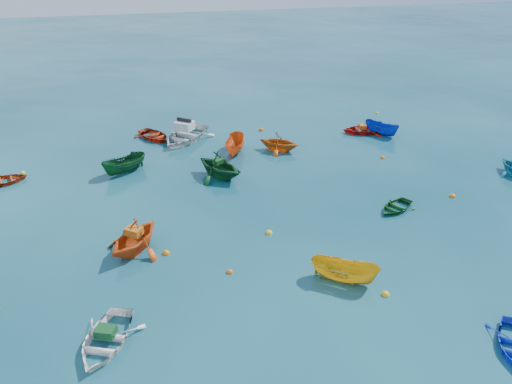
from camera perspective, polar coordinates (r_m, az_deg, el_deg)
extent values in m
plane|color=#093242|center=(24.08, 2.75, -6.22)|extent=(160.00, 160.00, 0.00)
imported|color=white|center=(19.85, -16.73, -16.30)|extent=(3.35, 3.85, 0.67)
imported|color=#E25215|center=(24.45, -13.57, -6.49)|extent=(4.19, 4.27, 1.71)
imported|color=gold|center=(22.22, 9.99, -9.95)|extent=(3.10, 2.55, 1.15)
imported|color=#12501C|center=(28.16, 15.62, -1.92)|extent=(2.89, 2.65, 0.49)
imported|color=#AE350E|center=(33.55, -26.85, 0.91)|extent=(3.13, 2.59, 0.56)
imported|color=#E75715|center=(34.23, -2.36, 4.54)|extent=(2.19, 3.38, 1.22)
imported|color=#10461F|center=(30.78, -4.20, 1.73)|extent=(4.28, 4.39, 1.76)
imported|color=#A8130E|center=(38.59, 12.16, 6.66)|extent=(3.53, 2.83, 0.65)
imported|color=#0D2EAB|center=(38.59, 14.08, 6.44)|extent=(2.40, 2.88, 1.07)
imported|color=#A3260D|center=(37.36, -11.55, 6.02)|extent=(3.48, 3.79, 0.64)
imported|color=#C75D12|center=(34.56, 2.62, 4.77)|extent=(3.61, 3.51, 1.45)
imported|color=#10471E|center=(32.38, -14.69, 2.21)|extent=(3.17, 2.53, 1.17)
imported|color=silver|center=(36.71, -8.06, 5.92)|extent=(5.39, 5.61, 1.55)
cube|color=#124920|center=(19.58, -16.81, -15.03)|extent=(0.86, 0.76, 0.34)
cube|color=#CE6815|center=(23.94, -13.77, -4.38)|extent=(0.92, 0.89, 0.35)
cube|color=#134C18|center=(30.42, -4.39, 3.51)|extent=(0.72, 0.69, 0.28)
cube|color=#C85314|center=(38.40, 12.08, 7.33)|extent=(0.60, 0.72, 0.31)
sphere|color=#DA620B|center=(22.39, -3.03, -9.18)|extent=(0.31, 0.31, 0.31)
sphere|color=yellow|center=(21.83, 14.57, -11.31)|extent=(0.34, 0.34, 0.34)
sphere|color=orange|center=(30.52, 21.53, -0.51)|extent=(0.36, 0.36, 0.36)
sphere|color=orange|center=(23.92, -10.23, -6.95)|extent=(0.36, 0.36, 0.36)
sphere|color=yellow|center=(25.05, 1.49, -4.73)|extent=(0.34, 0.34, 0.34)
sphere|color=orange|center=(34.37, 14.27, 3.78)|extent=(0.30, 0.30, 0.30)
sphere|color=yellow|center=(34.40, -25.10, 1.94)|extent=(0.30, 0.30, 0.30)
sphere|color=#EA530C|center=(38.19, 0.59, 7.07)|extent=(0.38, 0.38, 0.38)
sphere|color=yellow|center=(43.07, 13.69, 8.69)|extent=(0.29, 0.29, 0.29)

